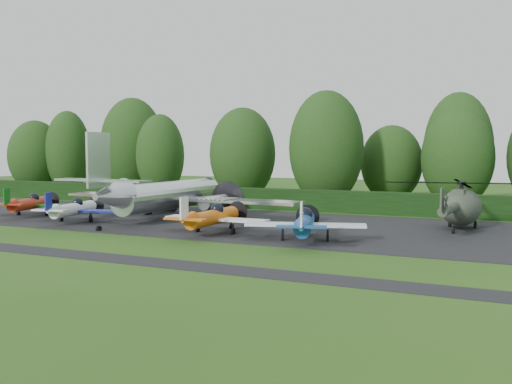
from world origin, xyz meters
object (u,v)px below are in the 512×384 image
at_px(light_plane_orange, 213,217).
at_px(light_plane_blue, 305,223).
at_px(helicopter, 461,204).
at_px(light_plane_red, 31,203).
at_px(light_plane_white, 74,209).
at_px(transport_plane, 168,195).

distance_m(light_plane_orange, light_plane_blue, 6.86).
bearing_deg(light_plane_blue, helicopter, 68.04).
height_order(light_plane_red, light_plane_white, light_plane_red).
distance_m(light_plane_red, light_plane_blue, 26.54).
relative_size(light_plane_red, helicopter, 0.60).
xyz_separation_m(light_plane_red, light_plane_orange, (19.52, -2.60, 0.05)).
bearing_deg(light_plane_white, helicopter, 29.60).
height_order(transport_plane, light_plane_white, transport_plane).
relative_size(light_plane_red, light_plane_blue, 0.94).
relative_size(transport_plane, light_plane_orange, 2.88).
distance_m(transport_plane, light_plane_blue, 16.03).
height_order(light_plane_red, light_plane_orange, light_plane_orange).
height_order(light_plane_red, helicopter, helicopter).
bearing_deg(light_plane_orange, helicopter, 33.11).
bearing_deg(light_plane_red, light_plane_orange, 8.62).
relative_size(light_plane_red, light_plane_white, 1.02).
distance_m(transport_plane, helicopter, 23.15).
distance_m(light_plane_red, helicopter, 35.40).
height_order(light_plane_white, light_plane_blue, light_plane_blue).
relative_size(light_plane_orange, light_plane_blue, 0.98).
xyz_separation_m(light_plane_white, light_plane_blue, (19.86, -1.28, 0.10)).
height_order(light_plane_white, light_plane_orange, light_plane_orange).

